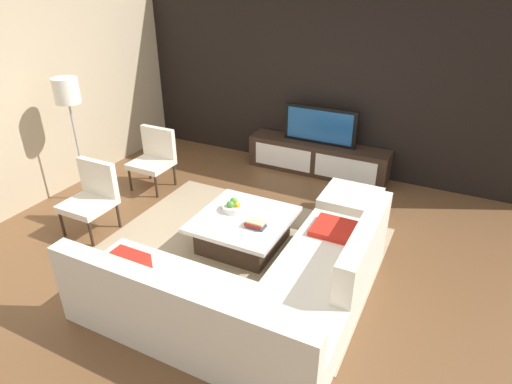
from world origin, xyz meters
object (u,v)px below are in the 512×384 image
at_px(floor_lamp, 68,99).
at_px(accent_chair_near, 92,193).
at_px(fruit_bowl, 234,206).
at_px(ottoman, 350,207).
at_px(book_stack, 256,224).
at_px(accent_chair_far, 154,155).
at_px(media_console, 318,158).
at_px(television, 320,126).
at_px(coffee_table, 243,230).
at_px(sectional_couch, 253,292).

bearing_deg(floor_lamp, accent_chair_near, -36.08).
bearing_deg(fruit_bowl, accent_chair_near, -160.56).
height_order(ottoman, book_stack, book_stack).
xyz_separation_m(ottoman, accent_chair_far, (-2.87, -0.27, 0.29)).
height_order(floor_lamp, accent_chair_far, floor_lamp).
bearing_deg(media_console, accent_chair_far, -143.42).
bearing_deg(book_stack, television, 92.84).
bearing_deg(floor_lamp, coffee_table, -0.63).
bearing_deg(book_stack, accent_chair_far, 156.27).
relative_size(media_console, coffee_table, 2.05).
bearing_deg(fruit_bowl, coffee_table, -28.53).
xyz_separation_m(coffee_table, accent_chair_near, (-1.82, -0.48, 0.29)).
relative_size(television, floor_lamp, 0.67).
height_order(television, coffee_table, television).
distance_m(media_console, accent_chair_near, 3.39).
distance_m(media_console, accent_chair_far, 2.50).
xyz_separation_m(television, ottoman, (0.87, -1.21, -0.59)).
bearing_deg(television, accent_chair_near, -124.69).
bearing_deg(media_console, coffee_table, -92.49).
relative_size(media_console, floor_lamp, 1.29).
relative_size(fruit_bowl, accent_chair_far, 0.32).
xyz_separation_m(media_console, fruit_bowl, (-0.28, -2.20, 0.18)).
distance_m(media_console, book_stack, 2.42).
distance_m(accent_chair_near, fruit_bowl, 1.74).
height_order(floor_lamp, ottoman, floor_lamp).
xyz_separation_m(coffee_table, accent_chair_far, (-1.90, 0.81, 0.29)).
bearing_deg(sectional_couch, accent_chair_far, 144.52).
height_order(coffee_table, ottoman, ottoman).
xyz_separation_m(floor_lamp, fruit_bowl, (2.34, 0.07, -1.01)).
bearing_deg(media_console, accent_chair_near, -124.70).
distance_m(media_console, sectional_couch, 3.32).
bearing_deg(television, coffee_table, -92.49).
bearing_deg(accent_chair_near, book_stack, 5.50).
distance_m(media_console, coffee_table, 2.30).
bearing_deg(book_stack, coffee_table, 151.80).
distance_m(coffee_table, accent_chair_far, 2.09).
bearing_deg(fruit_bowl, media_console, 82.71).
xyz_separation_m(media_console, ottoman, (0.87, -1.21, -0.05)).
distance_m(floor_lamp, ottoman, 3.85).
distance_m(accent_chair_near, accent_chair_far, 1.30).
relative_size(accent_chair_near, ottoman, 1.24).
relative_size(floor_lamp, ottoman, 2.44).
bearing_deg(accent_chair_near, accent_chair_far, 88.76).
height_order(sectional_couch, accent_chair_far, accent_chair_far).
xyz_separation_m(television, accent_chair_near, (-1.92, -2.78, -0.30)).
bearing_deg(television, book_stack, -87.16).
bearing_deg(fruit_bowl, sectional_couch, -53.41).
xyz_separation_m(accent_chair_near, fruit_bowl, (1.64, 0.58, -0.06)).
relative_size(television, fruit_bowl, 4.07).
height_order(accent_chair_far, book_stack, accent_chair_far).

